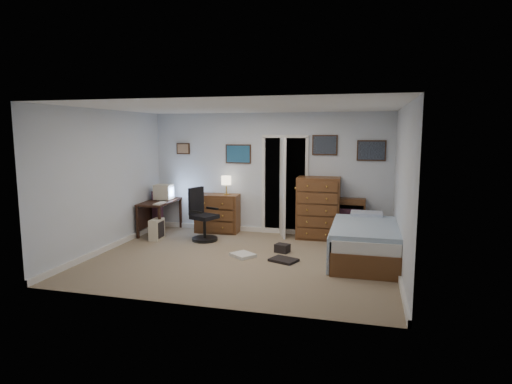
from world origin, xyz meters
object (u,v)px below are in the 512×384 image
Objects in this scene: office_chair at (202,220)px; tall_dresser at (318,208)px; bed at (365,241)px; low_dresser at (218,213)px; computer_desk at (156,208)px.

tall_dresser is (2.18, 0.72, 0.21)m from office_chair.
tall_dresser is 0.60× the size of bed.
bed is at bearing 11.20° from office_chair.
low_dresser reaches higher than bed.
office_chair reaches higher than computer_desk.
bed is (4.27, -0.91, -0.21)m from computer_desk.
office_chair reaches higher than low_dresser.
office_chair is 0.75m from low_dresser.
computer_desk is at bearing -176.40° from office_chair.
low_dresser reaches higher than computer_desk.
low_dresser is (1.23, 0.37, -0.12)m from computer_desk.
office_chair is 0.51× the size of bed.
low_dresser is (0.05, 0.74, 0.00)m from office_chair.
computer_desk is 3.37m from tall_dresser.
low_dresser is at bearing 178.32° from tall_dresser.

